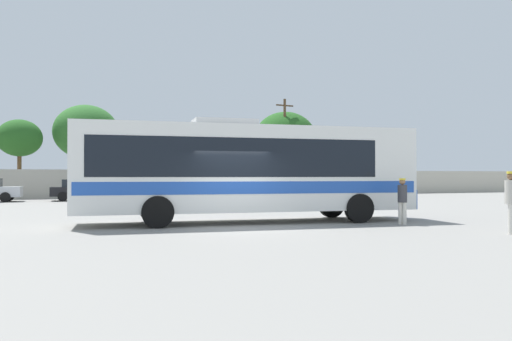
% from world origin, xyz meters
% --- Properties ---
extents(ground_plane, '(300.00, 300.00, 0.00)m').
position_xyz_m(ground_plane, '(0.00, 10.00, 0.00)').
color(ground_plane, gray).
extents(perimeter_wall, '(80.00, 0.30, 2.15)m').
position_xyz_m(perimeter_wall, '(0.00, 24.89, 1.08)').
color(perimeter_wall, '#B2AD9E').
rests_on(perimeter_wall, ground_plane).
extents(coach_bus_white_blue, '(12.35, 3.77, 3.67)m').
position_xyz_m(coach_bus_white_blue, '(0.86, 1.99, 1.96)').
color(coach_bus_white_blue, white).
rests_on(coach_bus_white_blue, ground_plane).
extents(attendant_by_bus_door, '(0.44, 0.44, 1.60)m').
position_xyz_m(attendant_by_bus_door, '(5.66, -0.70, 0.91)').
color(attendant_by_bus_door, silver).
rests_on(attendant_by_bus_door, ground_plane).
extents(passenger_waiting_on_apron, '(0.50, 0.50, 1.81)m').
position_xyz_m(passenger_waiting_on_apron, '(6.80, -4.20, 1.03)').
color(passenger_waiting_on_apron, silver).
rests_on(passenger_waiting_on_apron, ground_plane).
extents(parked_car_second_black, '(4.34, 2.16, 1.44)m').
position_xyz_m(parked_car_second_black, '(-3.92, 21.11, 0.77)').
color(parked_car_second_black, black).
rests_on(parked_car_second_black, ground_plane).
extents(utility_pole_near, '(1.80, 0.35, 8.77)m').
position_xyz_m(utility_pole_near, '(13.90, 27.38, 4.57)').
color(utility_pole_near, '#4C3823').
rests_on(utility_pole_near, ground_plane).
extents(roadside_tree_midleft, '(3.46, 3.46, 6.16)m').
position_xyz_m(roadside_tree_midleft, '(-8.41, 29.05, 4.66)').
color(roadside_tree_midleft, brown).
rests_on(roadside_tree_midleft, ground_plane).
extents(roadside_tree_midright, '(5.44, 5.44, 7.76)m').
position_xyz_m(roadside_tree_midright, '(-3.34, 30.56, 5.44)').
color(roadside_tree_midright, brown).
rests_on(roadside_tree_midright, ground_plane).
extents(roadside_tree_right, '(5.88, 5.88, 7.81)m').
position_xyz_m(roadside_tree_right, '(14.73, 29.12, 5.30)').
color(roadside_tree_right, brown).
rests_on(roadside_tree_right, ground_plane).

